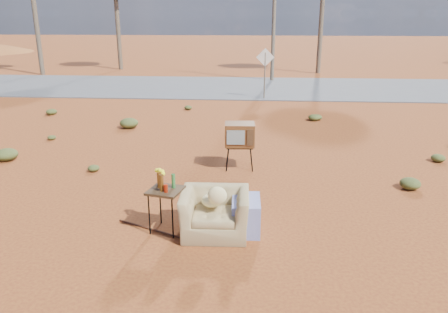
{
  "coord_description": "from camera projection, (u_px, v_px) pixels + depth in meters",
  "views": [
    {
      "loc": [
        1.16,
        -7.19,
        3.6
      ],
      "look_at": [
        0.52,
        1.29,
        0.8
      ],
      "focal_mm": 35.0,
      "sensor_mm": 36.0,
      "label": 1
    }
  ],
  "objects": [
    {
      "name": "ground",
      "position": [
        190.0,
        219.0,
        8.01
      ],
      "size": [
        140.0,
        140.0,
        0.0
      ],
      "primitive_type": "plane",
      "color": "brown",
      "rests_on": "ground"
    },
    {
      "name": "armchair",
      "position": [
        221.0,
        207.0,
        7.39
      ],
      "size": [
        1.36,
        0.89,
        1.0
      ],
      "rotation": [
        0.0,
        0.0,
        0.03
      ],
      "color": "#9A8254",
      "rests_on": "ground"
    },
    {
      "name": "utility_pole_center",
      "position": [
        274.0,
        2.0,
        23.15
      ],
      "size": [
        1.4,
        0.2,
        8.0
      ],
      "color": "brown",
      "rests_on": "ground"
    },
    {
      "name": "road_sign",
      "position": [
        265.0,
        64.0,
        18.81
      ],
      "size": [
        0.78,
        0.06,
        2.19
      ],
      "color": "brown",
      "rests_on": "ground"
    },
    {
      "name": "highway",
      "position": [
        234.0,
        87.0,
        22.22
      ],
      "size": [
        140.0,
        7.0,
        0.04
      ],
      "primitive_type": "cube",
      "color": "#565659",
      "rests_on": "ground"
    },
    {
      "name": "rusty_bar",
      "position": [
        150.0,
        229.0,
        7.61
      ],
      "size": [
        1.25,
        0.6,
        0.04
      ],
      "primitive_type": "cylinder",
      "rotation": [
        0.0,
        1.57,
        -0.43
      ],
      "color": "#4A2413",
      "rests_on": "ground"
    },
    {
      "name": "side_table",
      "position": [
        164.0,
        187.0,
        7.39
      ],
      "size": [
        0.65,
        0.65,
        1.08
      ],
      "rotation": [
        0.0,
        0.0,
        -0.24
      ],
      "color": "#392615",
      "rests_on": "ground"
    },
    {
      "name": "tv_unit",
      "position": [
        240.0,
        135.0,
        10.4
      ],
      "size": [
        0.73,
        0.6,
        1.12
      ],
      "rotation": [
        0.0,
        0.0,
        0.05
      ],
      "color": "black",
      "rests_on": "ground"
    },
    {
      "name": "scrub_patch",
      "position": [
        184.0,
        143.0,
        12.21
      ],
      "size": [
        17.49,
        8.07,
        0.33
      ],
      "color": "#4C5726",
      "rests_on": "ground"
    }
  ]
}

